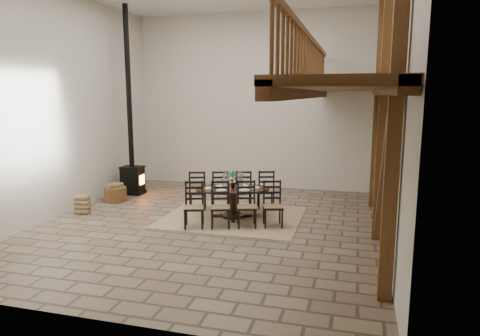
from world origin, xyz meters
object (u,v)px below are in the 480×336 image
(dining_table, at_px, (233,202))
(wood_stove, at_px, (131,153))
(log_stack, at_px, (83,204))
(log_basket, at_px, (115,194))

(dining_table, height_order, wood_stove, wood_stove)
(wood_stove, xyz_separation_m, log_stack, (-0.13, -2.08, -0.93))
(wood_stove, bearing_deg, log_stack, -95.67)
(wood_stove, xyz_separation_m, log_basket, (-0.01, -0.87, -0.94))
(dining_table, relative_size, log_stack, 5.69)
(log_basket, bearing_deg, log_stack, -95.34)
(wood_stove, height_order, log_basket, wood_stove)
(log_basket, height_order, log_stack, log_basket)
(log_basket, relative_size, log_stack, 1.30)
(wood_stove, relative_size, log_basket, 8.87)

